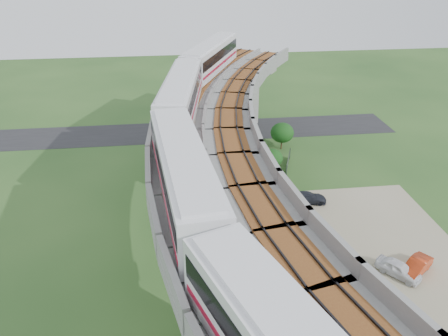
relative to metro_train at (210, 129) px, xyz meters
The scene contains 15 objects.
ground 12.32m from the metro_train, 128.02° to the right, with size 160.00×160.00×0.00m, color #264A1D.
dirt_lot 18.53m from the metro_train, 10.16° to the right, with size 18.00×26.00×0.04m, color gray.
asphalt_road 32.01m from the metro_train, 90.68° to the left, with size 60.00×8.00×0.03m, color #232326.
viaduct 4.80m from the metro_train, ahead, with size 19.58×73.98×11.40m.
metro_train is the anchor object (origin of this frame).
fence 14.91m from the metro_train, ahead, with size 3.87×38.73×1.50m.
tree_0 26.78m from the metro_train, 62.36° to the left, with size 3.11×3.11×3.65m.
tree_1 19.73m from the metro_train, 59.88° to the left, with size 2.57×2.57×3.39m.
tree_2 15.52m from the metro_train, 54.64° to the left, with size 1.85×1.85×2.69m.
tree_3 14.06m from the metro_train, 42.44° to the left, with size 2.10×2.10×2.92m.
tree_4 12.13m from the metro_train, 18.67° to the right, with size 1.82×1.82×3.04m.
tree_5 14.91m from the metro_train, 55.34° to the right, with size 2.08×2.08×3.17m.
car_white 19.56m from the metro_train, 14.56° to the right, with size 1.52×3.77×1.29m, color white.
car_red 20.80m from the metro_train, 12.91° to the right, with size 1.33×3.83×1.26m, color #B53210.
car_dark 17.99m from the metro_train, 36.55° to the left, with size 1.66×4.08×1.18m, color black.
Camera 1 is at (-2.24, -29.89, 24.74)m, focal length 35.00 mm.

